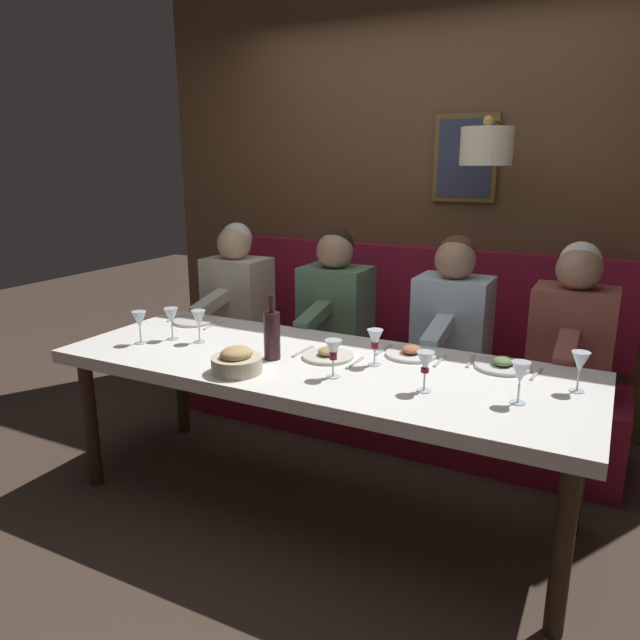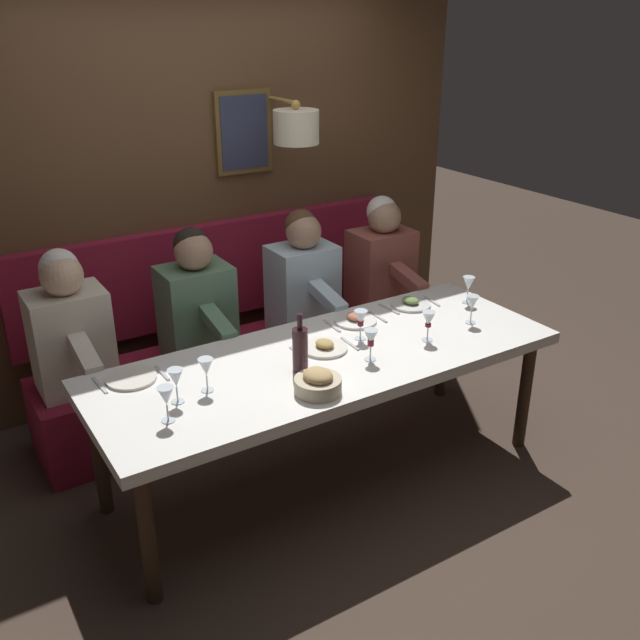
# 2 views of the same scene
# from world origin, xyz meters

# --- Properties ---
(ground_plane) EXTENTS (12.00, 12.00, 0.00)m
(ground_plane) POSITION_xyz_m (0.00, 0.00, 0.00)
(ground_plane) COLOR #423328
(dining_table) EXTENTS (0.90, 2.44, 0.74)m
(dining_table) POSITION_xyz_m (0.00, 0.00, 0.68)
(dining_table) COLOR white
(dining_table) RESTS_ON ground_plane
(banquette_bench) EXTENTS (0.52, 2.64, 0.45)m
(banquette_bench) POSITION_xyz_m (0.89, 0.00, 0.23)
(banquette_bench) COLOR maroon
(banquette_bench) RESTS_ON ground_plane
(back_wall_panel) EXTENTS (0.59, 3.84, 2.90)m
(back_wall_panel) POSITION_xyz_m (1.46, -0.01, 1.37)
(back_wall_panel) COLOR brown
(back_wall_panel) RESTS_ON ground_plane
(diner_nearest) EXTENTS (0.60, 0.40, 0.79)m
(diner_nearest) POSITION_xyz_m (0.88, -1.00, 0.82)
(diner_nearest) COLOR #934C42
(diner_nearest) RESTS_ON banquette_bench
(diner_near) EXTENTS (0.60, 0.40, 0.79)m
(diner_near) POSITION_xyz_m (0.88, -0.38, 0.82)
(diner_near) COLOR silver
(diner_near) RESTS_ON banquette_bench
(diner_middle) EXTENTS (0.60, 0.40, 0.79)m
(diner_middle) POSITION_xyz_m (0.88, 0.34, 0.82)
(diner_middle) COLOR #567A5B
(diner_middle) RESTS_ON banquette_bench
(diner_far) EXTENTS (0.60, 0.40, 0.79)m
(diner_far) POSITION_xyz_m (0.88, 1.06, 0.82)
(diner_far) COLOR beige
(diner_far) RESTS_ON banquette_bench
(place_setting_0) EXTENTS (0.24, 0.31, 0.01)m
(place_setting_0) POSITION_xyz_m (0.28, 0.93, 0.75)
(place_setting_0) COLOR silver
(place_setting_0) RESTS_ON dining_table
(place_setting_1) EXTENTS (0.24, 0.32, 0.05)m
(place_setting_1) POSITION_xyz_m (0.29, -0.77, 0.75)
(place_setting_1) COLOR silver
(place_setting_1) RESTS_ON dining_table
(place_setting_2) EXTENTS (0.24, 0.31, 0.05)m
(place_setting_2) POSITION_xyz_m (0.26, -0.35, 0.75)
(place_setting_2) COLOR white
(place_setting_2) RESTS_ON dining_table
(place_setting_3) EXTENTS (0.24, 0.31, 0.05)m
(place_setting_3) POSITION_xyz_m (0.06, -0.02, 0.75)
(place_setting_3) COLOR silver
(place_setting_3) RESTS_ON dining_table
(wine_glass_0) EXTENTS (0.07, 0.07, 0.16)m
(wine_glass_0) POSITION_xyz_m (-0.16, 0.92, 0.86)
(wine_glass_0) COLOR silver
(wine_glass_0) RESTS_ON dining_table
(wine_glass_1) EXTENTS (0.07, 0.07, 0.16)m
(wine_glass_1) POSITION_xyz_m (-0.13, -0.54, 0.86)
(wine_glass_1) COLOR silver
(wine_glass_1) RESTS_ON dining_table
(wine_glass_2) EXTENTS (0.07, 0.07, 0.16)m
(wine_glass_2) POSITION_xyz_m (0.14, -1.08, 0.86)
(wine_glass_2) COLOR silver
(wine_glass_2) RESTS_ON dining_table
(wine_glass_3) EXTENTS (0.07, 0.07, 0.16)m
(wine_glass_3) POSITION_xyz_m (-0.16, -0.15, 0.86)
(wine_glass_3) COLOR silver
(wine_glass_3) RESTS_ON dining_table
(wine_glass_4) EXTENTS (0.07, 0.07, 0.16)m
(wine_glass_4) POSITION_xyz_m (-0.01, 0.67, 0.86)
(wine_glass_4) COLOR silver
(wine_glass_4) RESTS_ON dining_table
(wine_glass_5) EXTENTS (0.07, 0.07, 0.16)m
(wine_glass_5) POSITION_xyz_m (-0.09, -0.89, 0.86)
(wine_glass_5) COLOR silver
(wine_glass_5) RESTS_ON dining_table
(wine_glass_6) EXTENTS (0.07, 0.07, 0.16)m
(wine_glass_6) POSITION_xyz_m (0.07, -0.25, 0.86)
(wine_glass_6) COLOR silver
(wine_glass_6) RESTS_ON dining_table
(wine_glass_7) EXTENTS (0.07, 0.07, 0.16)m
(wine_glass_7) POSITION_xyz_m (-0.03, 0.82, 0.86)
(wine_glass_7) COLOR silver
(wine_glass_7) RESTS_ON dining_table
(wine_bottle) EXTENTS (0.08, 0.08, 0.30)m
(wine_bottle) POSITION_xyz_m (-0.07, 0.20, 0.86)
(wine_bottle) COLOR #33191E
(wine_bottle) RESTS_ON dining_table
(bread_bowl) EXTENTS (0.22, 0.22, 0.12)m
(bread_bowl) POSITION_xyz_m (-0.29, 0.24, 0.79)
(bread_bowl) COLOR beige
(bread_bowl) RESTS_ON dining_table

